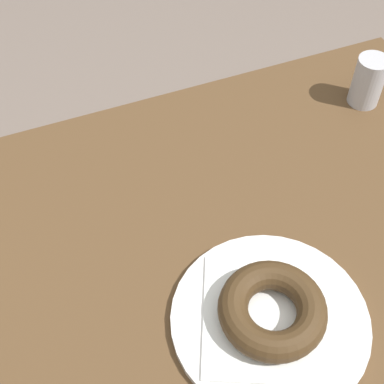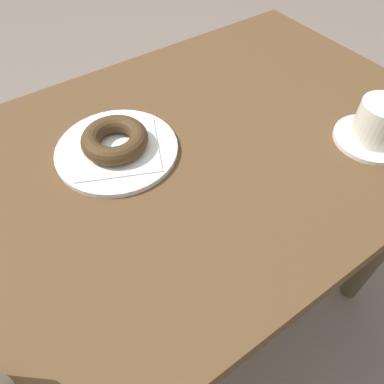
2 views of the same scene
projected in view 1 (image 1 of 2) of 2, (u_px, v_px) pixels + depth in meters
table at (159, 333)px, 0.73m from camera, size 1.11×0.71×0.71m
plate_chocolate_ring at (270, 320)px, 0.65m from camera, size 0.23×0.23×0.01m
napkin_chocolate_ring at (270, 317)px, 0.64m from camera, size 0.21×0.21×0.00m
donut_chocolate_ring at (272, 310)px, 0.63m from camera, size 0.13×0.13×0.04m
sugar_jar at (368, 81)px, 0.86m from camera, size 0.05×0.05×0.08m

